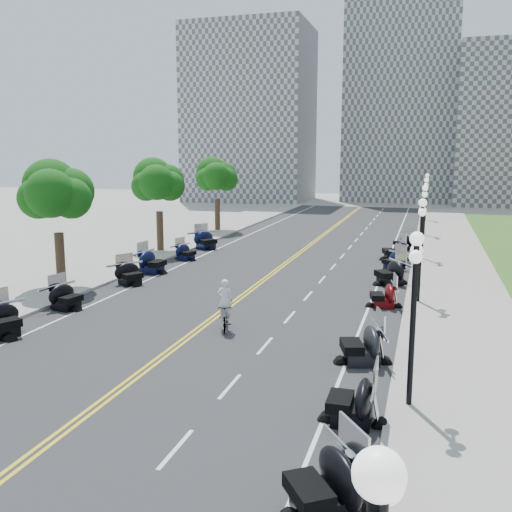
# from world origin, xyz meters

# --- Properties ---
(ground) EXTENTS (160.00, 160.00, 0.00)m
(ground) POSITION_xyz_m (0.00, 0.00, 0.00)
(ground) COLOR gray
(road) EXTENTS (16.00, 90.00, 0.01)m
(road) POSITION_xyz_m (0.00, 10.00, 0.00)
(road) COLOR #333335
(road) RESTS_ON ground
(centerline_yellow_a) EXTENTS (0.12, 90.00, 0.00)m
(centerline_yellow_a) POSITION_xyz_m (-0.12, 10.00, 0.01)
(centerline_yellow_a) COLOR yellow
(centerline_yellow_a) RESTS_ON road
(centerline_yellow_b) EXTENTS (0.12, 90.00, 0.00)m
(centerline_yellow_b) POSITION_xyz_m (0.12, 10.00, 0.01)
(centerline_yellow_b) COLOR yellow
(centerline_yellow_b) RESTS_ON road
(edge_line_north) EXTENTS (0.12, 90.00, 0.00)m
(edge_line_north) POSITION_xyz_m (6.40, 10.00, 0.01)
(edge_line_north) COLOR white
(edge_line_north) RESTS_ON road
(edge_line_south) EXTENTS (0.12, 90.00, 0.00)m
(edge_line_south) POSITION_xyz_m (-6.40, 10.00, 0.01)
(edge_line_south) COLOR white
(edge_line_south) RESTS_ON road
(lane_dash_3) EXTENTS (0.12, 2.00, 0.00)m
(lane_dash_3) POSITION_xyz_m (3.20, -12.00, 0.01)
(lane_dash_3) COLOR white
(lane_dash_3) RESTS_ON road
(lane_dash_4) EXTENTS (0.12, 2.00, 0.00)m
(lane_dash_4) POSITION_xyz_m (3.20, -8.00, 0.01)
(lane_dash_4) COLOR white
(lane_dash_4) RESTS_ON road
(lane_dash_5) EXTENTS (0.12, 2.00, 0.00)m
(lane_dash_5) POSITION_xyz_m (3.20, -4.00, 0.01)
(lane_dash_5) COLOR white
(lane_dash_5) RESTS_ON road
(lane_dash_6) EXTENTS (0.12, 2.00, 0.00)m
(lane_dash_6) POSITION_xyz_m (3.20, 0.00, 0.01)
(lane_dash_6) COLOR white
(lane_dash_6) RESTS_ON road
(lane_dash_7) EXTENTS (0.12, 2.00, 0.00)m
(lane_dash_7) POSITION_xyz_m (3.20, 4.00, 0.01)
(lane_dash_7) COLOR white
(lane_dash_7) RESTS_ON road
(lane_dash_8) EXTENTS (0.12, 2.00, 0.00)m
(lane_dash_8) POSITION_xyz_m (3.20, 8.00, 0.01)
(lane_dash_8) COLOR white
(lane_dash_8) RESTS_ON road
(lane_dash_9) EXTENTS (0.12, 2.00, 0.00)m
(lane_dash_9) POSITION_xyz_m (3.20, 12.00, 0.01)
(lane_dash_9) COLOR white
(lane_dash_9) RESTS_ON road
(lane_dash_10) EXTENTS (0.12, 2.00, 0.00)m
(lane_dash_10) POSITION_xyz_m (3.20, 16.00, 0.01)
(lane_dash_10) COLOR white
(lane_dash_10) RESTS_ON road
(lane_dash_11) EXTENTS (0.12, 2.00, 0.00)m
(lane_dash_11) POSITION_xyz_m (3.20, 20.00, 0.01)
(lane_dash_11) COLOR white
(lane_dash_11) RESTS_ON road
(lane_dash_12) EXTENTS (0.12, 2.00, 0.00)m
(lane_dash_12) POSITION_xyz_m (3.20, 24.00, 0.01)
(lane_dash_12) COLOR white
(lane_dash_12) RESTS_ON road
(lane_dash_13) EXTENTS (0.12, 2.00, 0.00)m
(lane_dash_13) POSITION_xyz_m (3.20, 28.00, 0.01)
(lane_dash_13) COLOR white
(lane_dash_13) RESTS_ON road
(lane_dash_14) EXTENTS (0.12, 2.00, 0.00)m
(lane_dash_14) POSITION_xyz_m (3.20, 32.00, 0.01)
(lane_dash_14) COLOR white
(lane_dash_14) RESTS_ON road
(lane_dash_15) EXTENTS (0.12, 2.00, 0.00)m
(lane_dash_15) POSITION_xyz_m (3.20, 36.00, 0.01)
(lane_dash_15) COLOR white
(lane_dash_15) RESTS_ON road
(lane_dash_16) EXTENTS (0.12, 2.00, 0.00)m
(lane_dash_16) POSITION_xyz_m (3.20, 40.00, 0.01)
(lane_dash_16) COLOR white
(lane_dash_16) RESTS_ON road
(lane_dash_17) EXTENTS (0.12, 2.00, 0.00)m
(lane_dash_17) POSITION_xyz_m (3.20, 44.00, 0.01)
(lane_dash_17) COLOR white
(lane_dash_17) RESTS_ON road
(lane_dash_18) EXTENTS (0.12, 2.00, 0.00)m
(lane_dash_18) POSITION_xyz_m (3.20, 48.00, 0.01)
(lane_dash_18) COLOR white
(lane_dash_18) RESTS_ON road
(lane_dash_19) EXTENTS (0.12, 2.00, 0.00)m
(lane_dash_19) POSITION_xyz_m (3.20, 52.00, 0.01)
(lane_dash_19) COLOR white
(lane_dash_19) RESTS_ON road
(sidewalk_north) EXTENTS (5.00, 90.00, 0.15)m
(sidewalk_north) POSITION_xyz_m (10.50, 10.00, 0.07)
(sidewalk_north) COLOR #9E9991
(sidewalk_north) RESTS_ON ground
(sidewalk_south) EXTENTS (5.00, 90.00, 0.15)m
(sidewalk_south) POSITION_xyz_m (-10.50, 10.00, 0.07)
(sidewalk_south) COLOR #9E9991
(sidewalk_south) RESTS_ON ground
(distant_block_a) EXTENTS (18.00, 14.00, 26.00)m
(distant_block_a) POSITION_xyz_m (-18.00, 62.00, 13.00)
(distant_block_a) COLOR gray
(distant_block_a) RESTS_ON ground
(distant_block_b) EXTENTS (16.00, 12.00, 30.00)m
(distant_block_b) POSITION_xyz_m (4.00, 68.00, 15.00)
(distant_block_b) COLOR gray
(distant_block_b) RESTS_ON ground
(street_lamp_1) EXTENTS (0.50, 1.20, 4.90)m
(street_lamp_1) POSITION_xyz_m (8.60, -8.00, 2.60)
(street_lamp_1) COLOR black
(street_lamp_1) RESTS_ON sidewalk_north
(street_lamp_2) EXTENTS (0.50, 1.20, 4.90)m
(street_lamp_2) POSITION_xyz_m (8.60, 4.00, 2.60)
(street_lamp_2) COLOR black
(street_lamp_2) RESTS_ON sidewalk_north
(street_lamp_3) EXTENTS (0.50, 1.20, 4.90)m
(street_lamp_3) POSITION_xyz_m (8.60, 16.00, 2.60)
(street_lamp_3) COLOR black
(street_lamp_3) RESTS_ON sidewalk_north
(street_lamp_4) EXTENTS (0.50, 1.20, 4.90)m
(street_lamp_4) POSITION_xyz_m (8.60, 28.00, 2.60)
(street_lamp_4) COLOR black
(street_lamp_4) RESTS_ON sidewalk_north
(street_lamp_5) EXTENTS (0.50, 1.20, 4.90)m
(street_lamp_5) POSITION_xyz_m (8.60, 40.00, 2.60)
(street_lamp_5) COLOR black
(street_lamp_5) RESTS_ON sidewalk_north
(tree_2) EXTENTS (4.80, 4.80, 9.20)m
(tree_2) POSITION_xyz_m (-10.00, 2.00, 4.75)
(tree_2) COLOR #235619
(tree_2) RESTS_ON sidewalk_south
(tree_3) EXTENTS (4.80, 4.80, 9.20)m
(tree_3) POSITION_xyz_m (-10.00, 14.00, 4.75)
(tree_3) COLOR #235619
(tree_3) RESTS_ON sidewalk_south
(tree_4) EXTENTS (4.80, 4.80, 9.20)m
(tree_4) POSITION_xyz_m (-10.00, 26.00, 4.75)
(tree_4) COLOR #235619
(tree_4) RESTS_ON sidewalk_south
(motorcycle_n_2) EXTENTS (3.02, 3.02, 1.52)m
(motorcycle_n_2) POSITION_xyz_m (7.15, -13.53, 0.76)
(motorcycle_n_2) COLOR black
(motorcycle_n_2) RESTS_ON road
(motorcycle_n_3) EXTENTS (2.08, 2.08, 1.44)m
(motorcycle_n_3) POSITION_xyz_m (7.16, -9.35, 0.72)
(motorcycle_n_3) COLOR black
(motorcycle_n_3) RESTS_ON road
(motorcycle_n_4) EXTENTS (2.71, 2.71, 1.52)m
(motorcycle_n_4) POSITION_xyz_m (6.89, -4.76, 0.76)
(motorcycle_n_4) COLOR black
(motorcycle_n_4) RESTS_ON road
(motorcycle_n_6) EXTENTS (2.20, 2.20, 1.30)m
(motorcycle_n_6) POSITION_xyz_m (7.04, 2.95, 0.65)
(motorcycle_n_6) COLOR #590A0C
(motorcycle_n_6) RESTS_ON road
(motorcycle_n_7) EXTENTS (3.00, 3.00, 1.53)m
(motorcycle_n_7) POSITION_xyz_m (7.02, 7.82, 0.77)
(motorcycle_n_7) COLOR black
(motorcycle_n_7) RESTS_ON road
(motorcycle_n_8) EXTENTS (2.59, 2.59, 1.28)m
(motorcycle_n_8) POSITION_xyz_m (6.98, 12.14, 0.64)
(motorcycle_n_8) COLOR black
(motorcycle_n_8) RESTS_ON road
(motorcycle_n_9) EXTENTS (2.72, 2.72, 1.53)m
(motorcycle_n_9) POSITION_xyz_m (6.77, 15.47, 0.77)
(motorcycle_n_9) COLOR black
(motorcycle_n_9) RESTS_ON road
(motorcycle_n_10) EXTENTS (2.63, 2.63, 1.31)m
(motorcycle_n_10) POSITION_xyz_m (7.21, 20.02, 0.65)
(motorcycle_n_10) COLOR black
(motorcycle_n_10) RESTS_ON road
(motorcycle_s_4) EXTENTS (2.89, 2.89, 1.50)m
(motorcycle_s_4) POSITION_xyz_m (-7.10, -5.97, 0.75)
(motorcycle_s_4) COLOR black
(motorcycle_s_4) RESTS_ON road
(motorcycle_s_5) EXTENTS (2.23, 2.23, 1.34)m
(motorcycle_s_5) POSITION_xyz_m (-7.09, -1.74, 0.67)
(motorcycle_s_5) COLOR black
(motorcycle_s_5) RESTS_ON road
(motorcycle_s_6) EXTENTS (2.66, 2.66, 1.36)m
(motorcycle_s_6) POSITION_xyz_m (-6.82, 3.72, 0.68)
(motorcycle_s_6) COLOR black
(motorcycle_s_6) RESTS_ON road
(motorcycle_s_7) EXTENTS (2.36, 2.36, 1.55)m
(motorcycle_s_7) POSITION_xyz_m (-7.04, 6.83, 0.77)
(motorcycle_s_7) COLOR black
(motorcycle_s_7) RESTS_ON road
(motorcycle_s_8) EXTENTS (2.20, 2.20, 1.24)m
(motorcycle_s_8) POSITION_xyz_m (-6.83, 11.41, 0.62)
(motorcycle_s_8) COLOR black
(motorcycle_s_8) RESTS_ON road
(motorcycle_s_9) EXTENTS (3.05, 3.05, 1.54)m
(motorcycle_s_9) POSITION_xyz_m (-7.22, 16.10, 0.77)
(motorcycle_s_9) COLOR black
(motorcycle_s_9) RESTS_ON road
(bicycle) EXTENTS (1.07, 1.96, 1.13)m
(bicycle) POSITION_xyz_m (1.09, -2.58, 0.57)
(bicycle) COLOR #A51414
(bicycle) RESTS_ON road
(cyclist_rider) EXTENTS (0.66, 0.43, 1.80)m
(cyclist_rider) POSITION_xyz_m (1.09, -2.58, 2.03)
(cyclist_rider) COLOR white
(cyclist_rider) RESTS_ON bicycle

